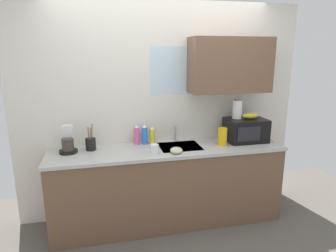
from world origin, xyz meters
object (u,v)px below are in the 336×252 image
(paper_towel_roll, at_px, (237,109))
(coffee_maker, at_px, (68,142))
(microwave, at_px, (246,130))
(cereal_canister, at_px, (222,137))
(dish_soap_bottle_blue, at_px, (145,135))
(dish_soap_bottle_pink, at_px, (137,135))
(banana_bunch, at_px, (250,116))
(mug_white, at_px, (155,149))
(utensil_crock, at_px, (91,144))
(small_bowl, at_px, (176,150))
(dish_soap_bottle_yellow, at_px, (152,135))

(paper_towel_roll, relative_size, coffee_maker, 0.79)
(microwave, relative_size, cereal_canister, 2.26)
(paper_towel_roll, relative_size, dish_soap_bottle_blue, 0.94)
(microwave, distance_m, dish_soap_bottle_pink, 1.29)
(banana_bunch, distance_m, mug_white, 1.23)
(dish_soap_bottle_pink, bearing_deg, coffee_maker, -171.81)
(coffee_maker, height_order, mug_white, coffee_maker)
(mug_white, bearing_deg, cereal_canister, 6.41)
(mug_white, height_order, utensil_crock, utensil_crock)
(small_bowl, bearing_deg, dish_soap_bottle_pink, 130.87)
(mug_white, bearing_deg, paper_towel_roll, 12.98)
(banana_bunch, bearing_deg, dish_soap_bottle_blue, 172.92)
(dish_soap_bottle_yellow, height_order, small_bowl, dish_soap_bottle_yellow)
(banana_bunch, height_order, small_bowl, banana_bunch)
(banana_bunch, relative_size, paper_towel_roll, 0.91)
(paper_towel_roll, height_order, small_bowl, paper_towel_roll)
(coffee_maker, height_order, dish_soap_bottle_yellow, coffee_maker)
(coffee_maker, xyz_separation_m, cereal_canister, (1.69, -0.16, -0.00))
(mug_white, xyz_separation_m, utensil_crock, (-0.66, 0.26, 0.02))
(microwave, height_order, banana_bunch, banana_bunch)
(dish_soap_bottle_pink, bearing_deg, mug_white, -68.56)
(banana_bunch, bearing_deg, utensil_crock, 177.83)
(cereal_canister, distance_m, mug_white, 0.81)
(paper_towel_roll, height_order, coffee_maker, paper_towel_roll)
(microwave, bearing_deg, cereal_canister, -163.83)
(microwave, distance_m, dish_soap_bottle_yellow, 1.11)
(microwave, bearing_deg, utensil_crock, 177.72)
(mug_white, bearing_deg, dish_soap_bottle_pink, 111.44)
(paper_towel_roll, xyz_separation_m, cereal_canister, (-0.24, -0.15, -0.28))
(dish_soap_bottle_yellow, xyz_separation_m, utensil_crock, (-0.70, -0.10, -0.03))
(banana_bunch, height_order, mug_white, banana_bunch)
(utensil_crock, bearing_deg, microwave, -2.28)
(coffee_maker, relative_size, utensil_crock, 0.97)
(microwave, relative_size, small_bowl, 3.54)
(paper_towel_roll, height_order, utensil_crock, paper_towel_roll)
(coffee_maker, bearing_deg, cereal_canister, -5.36)
(microwave, bearing_deg, banana_bunch, 1.77)
(coffee_maker, bearing_deg, mug_white, -15.65)
(mug_white, xyz_separation_m, small_bowl, (0.22, -0.06, -0.02))
(dish_soap_bottle_yellow, height_order, mug_white, dish_soap_bottle_yellow)
(dish_soap_bottle_yellow, distance_m, dish_soap_bottle_pink, 0.18)
(banana_bunch, distance_m, coffee_maker, 2.09)
(microwave, distance_m, dish_soap_bottle_blue, 1.20)
(dish_soap_bottle_yellow, bearing_deg, utensil_crock, -172.17)
(cereal_canister, bearing_deg, utensil_crock, 173.35)
(paper_towel_roll, distance_m, cereal_canister, 0.40)
(coffee_maker, relative_size, mug_white, 2.95)
(mug_white, bearing_deg, coffee_maker, 164.35)
(small_bowl, bearing_deg, dish_soap_bottle_yellow, 113.42)
(mug_white, relative_size, small_bowl, 0.73)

